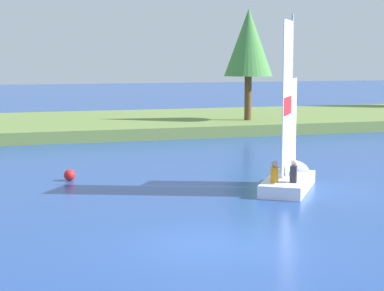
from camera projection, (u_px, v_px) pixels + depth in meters
ground_plane at (217, 245)px, 16.79m from camera, size 200.00×200.00×0.00m
shore_bank at (63, 125)px, 42.75m from camera, size 80.00×13.26×0.64m
shoreline_tree_centre at (249, 43)px, 42.06m from camera, size 2.90×2.90×6.67m
sailboat at (291, 172)px, 24.26m from camera, size 3.40×4.11×6.28m
channel_buoy at (70, 175)px, 25.49m from camera, size 0.41×0.41×0.41m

